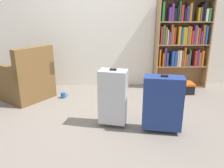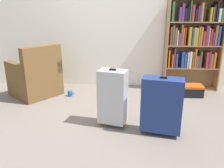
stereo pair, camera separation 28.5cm
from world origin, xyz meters
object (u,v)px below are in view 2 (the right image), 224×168
object	(u,v)px
storage_box	(190,90)
mug	(70,94)
bookshelf	(194,40)
suitcase_silver	(113,97)
suitcase_navy_blue	(162,105)
armchair	(36,78)

from	to	relation	value
storage_box	mug	bearing A→B (deg)	-176.10
bookshelf	mug	world-z (taller)	bookshelf
suitcase_silver	suitcase_navy_blue	world-z (taller)	suitcase_silver
armchair	suitcase_silver	distance (m)	1.75
mug	suitcase_navy_blue	bearing A→B (deg)	-40.63
bookshelf	storage_box	xyz separation A→B (m)	(-0.09, -0.40, -0.82)
suitcase_navy_blue	armchair	bearing A→B (deg)	148.46
suitcase_navy_blue	bookshelf	bearing A→B (deg)	65.27
mug	storage_box	distance (m)	2.11
storage_box	suitcase_silver	size ratio (longest dim) A/B	0.57
mug	suitcase_navy_blue	distance (m)	1.87
bookshelf	suitcase_silver	xyz separation A→B (m)	(-1.39, -1.56, -0.53)
armchair	storage_box	size ratio (longest dim) A/B	2.25
bookshelf	mug	xyz separation A→B (m)	(-2.20, -0.55, -0.88)
bookshelf	suitcase_navy_blue	distance (m)	2.00
bookshelf	storage_box	size ratio (longest dim) A/B	3.79
armchair	suitcase_navy_blue	size ratio (longest dim) A/B	1.36
mug	storage_box	world-z (taller)	storage_box
suitcase_silver	suitcase_navy_blue	xyz separation A→B (m)	(0.59, -0.18, -0.02)
mug	suitcase_silver	world-z (taller)	suitcase_silver
bookshelf	mug	size ratio (longest dim) A/B	13.78
armchair	suitcase_navy_blue	bearing A→B (deg)	-31.54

